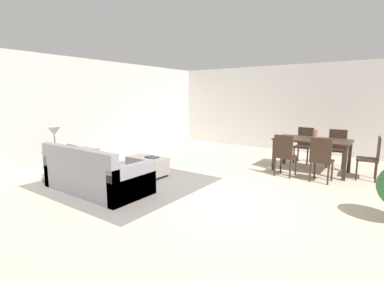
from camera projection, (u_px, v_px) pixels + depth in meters
name	position (u px, v px, depth m)	size (l,w,h in m)	color
ground_plane	(227.00, 198.00, 4.85)	(10.80, 10.80, 0.00)	beige
wall_back	(306.00, 109.00, 8.65)	(9.00, 0.12, 2.70)	beige
wall_left	(89.00, 111.00, 7.61)	(0.12, 11.00, 2.70)	beige
area_rug	(125.00, 182.00, 5.77)	(3.00, 2.80, 0.01)	slate
couch	(95.00, 175.00, 5.21)	(2.02, 0.97, 0.86)	gray
ottoman_table	(147.00, 165.00, 6.20)	(0.90, 0.47, 0.42)	gray
side_table	(56.00, 158.00, 5.92)	(0.40, 0.40, 0.59)	olive
table_lamp	(54.00, 132.00, 5.84)	(0.26, 0.26, 0.53)	brown
dining_table	(312.00, 143.00, 6.51)	(1.60, 0.91, 0.76)	#332319
dining_chair_near_left	(285.00, 153.00, 6.10)	(0.42, 0.42, 0.92)	#332319
dining_chair_near_right	(321.00, 157.00, 5.67)	(0.42, 0.42, 0.92)	#332319
dining_chair_far_left	(304.00, 143.00, 7.42)	(0.42, 0.42, 0.92)	#332319
dining_chair_far_right	(337.00, 146.00, 6.96)	(0.42, 0.42, 0.92)	#332319
dining_chair_head_east	(372.00, 156.00, 5.84)	(0.43, 0.43, 0.92)	#332319
vase_centerpiece	(315.00, 134.00, 6.48)	(0.11, 0.11, 0.21)	#B26659
book_on_ottoman	(152.00, 157.00, 6.08)	(0.26, 0.20, 0.03)	#333338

